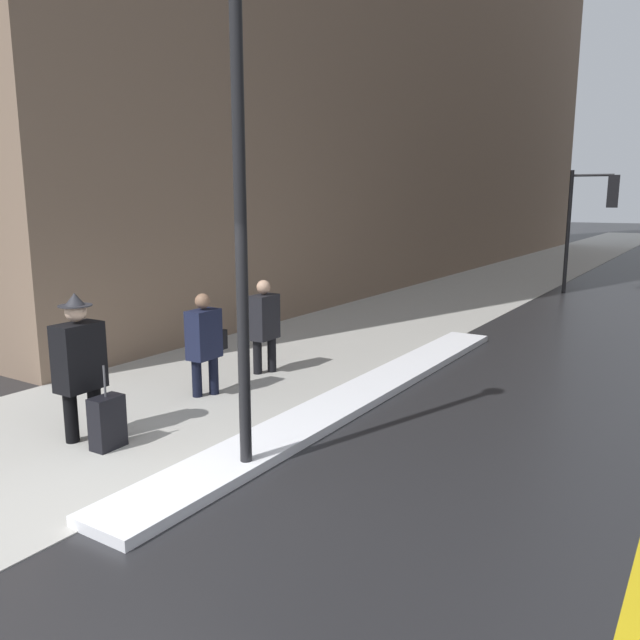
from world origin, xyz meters
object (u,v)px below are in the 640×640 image
pedestrian_nearside (264,322)px  pedestrian_in_fedora (79,361)px  pedestrian_with_shoulder_bag (205,340)px  traffic_light_near (596,205)px  rolling_suitcase (107,423)px  lamp_post (240,178)px

pedestrian_nearside → pedestrian_in_fedora: bearing=-1.5°
pedestrian_with_shoulder_bag → traffic_light_near: bearing=166.7°
pedestrian_in_fedora → rolling_suitcase: size_ratio=1.80×
traffic_light_near → pedestrian_in_fedora: traffic_light_near is taller
pedestrian_with_shoulder_bag → rolling_suitcase: size_ratio=1.53×
lamp_post → pedestrian_nearside: bearing=124.7°
traffic_light_near → pedestrian_in_fedora: size_ratio=2.08×
traffic_light_near → pedestrian_in_fedora: (-2.78, -15.18, -1.63)m
traffic_light_near → pedestrian_in_fedora: bearing=-108.6°
pedestrian_with_shoulder_bag → pedestrian_nearside: (-0.02, 1.36, 0.02)m
lamp_post → traffic_light_near: bearing=87.2°
traffic_light_near → pedestrian_nearside: bearing=-111.5°
pedestrian_with_shoulder_bag → pedestrian_nearside: size_ratio=0.98×
lamp_post → traffic_light_near: lamp_post is taller
pedestrian_in_fedora → pedestrian_with_shoulder_bag: 1.99m
traffic_light_near → rolling_suitcase: size_ratio=3.73×
lamp_post → pedestrian_in_fedora: lamp_post is taller
rolling_suitcase → traffic_light_near: bearing=169.8°
pedestrian_in_fedora → lamp_post: bearing=98.7°
traffic_light_near → pedestrian_with_shoulder_bag: (-2.76, -13.19, -1.75)m
pedestrian_nearside → rolling_suitcase: size_ratio=1.57×
traffic_light_near → pedestrian_with_shoulder_bag: size_ratio=2.44×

